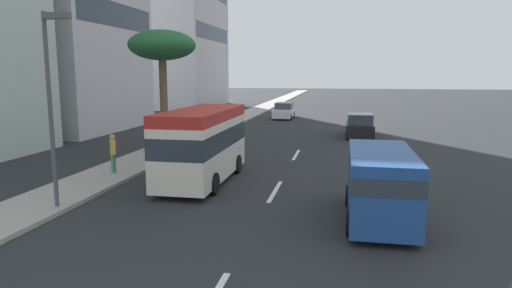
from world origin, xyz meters
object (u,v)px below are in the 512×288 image
Objects in this scene: van_third at (381,181)px; pedestrian_by_tree at (113,152)px; car_lead at (360,126)px; pedestrian_mid_block at (158,140)px; palm_tree at (162,48)px; street_lamp at (52,88)px; minibus_fourth at (203,142)px; car_second at (284,111)px.

van_third is 11.89m from pedestrian_by_tree.
pedestrian_mid_block is at bearing 135.91° from car_lead.
car_lead is 15.05m from palm_tree.
street_lamp is (-11.20, -0.87, -1.87)m from palm_tree.
pedestrian_mid_block is at bearing -165.77° from palm_tree.
pedestrian_by_tree is at bearing 69.87° from van_third.
palm_tree is at bearing 4.44° from street_lamp.
van_third reaches higher than car_lead.
car_lead is 0.69× the size of minibus_fourth.
minibus_fourth is at bearing 52.99° from pedestrian_by_tree.
minibus_fourth is (3.88, 6.94, 0.42)m from van_third.
car_lead is at bearing 108.47° from pedestrian_by_tree.
minibus_fourth is 8.78m from palm_tree.
pedestrian_mid_block is at bearing 137.36° from pedestrian_by_tree.
palm_tree is (6.34, 4.31, 4.28)m from minibus_fourth.
car_lead is at bearing -27.79° from street_lamp.
pedestrian_by_tree is 0.27× the size of street_lamp.
minibus_fourth is 3.83× the size of pedestrian_by_tree.
car_lead is 16.45m from minibus_fourth.
car_lead is 0.93× the size of van_third.
pedestrian_by_tree is 5.93m from street_lamp.
pedestrian_mid_block is at bearing 1.61° from street_lamp.
minibus_fourth is at bearing -145.83° from palm_tree.
pedestrian_by_tree is (-3.68, 0.55, 0.02)m from pedestrian_mid_block.
palm_tree is (2.46, 0.62, 4.87)m from pedestrian_mid_block.
pedestrian_mid_block is 0.25× the size of palm_tree.
car_second is at bearing 37.07° from pedestrian_mid_block.
minibus_fourth is (-14.88, 6.97, 0.88)m from car_lead.
palm_tree is 11.39m from street_lamp.
pedestrian_mid_block is (-23.08, 3.60, 0.33)m from car_second.
minibus_fourth is at bearing 60.75° from van_third.
car_second is at bearing -11.59° from palm_tree.
van_third is 2.86× the size of pedestrian_mid_block.
van_third is 0.74× the size of minibus_fourth.
minibus_fourth is 0.97× the size of palm_tree.
car_lead is 1.05× the size of car_second.
minibus_fourth reaches higher than pedestrian_by_tree.
palm_tree is at bearing -145.83° from minibus_fourth.
van_third is 13.16m from pedestrian_mid_block.
van_third is 0.77× the size of street_lamp.
minibus_fourth is at bearing 154.91° from car_lead.
car_second is 2.50× the size of pedestrian_by_tree.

